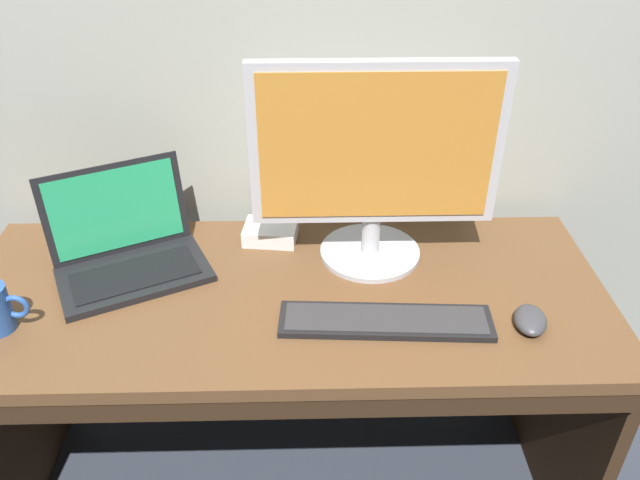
{
  "coord_description": "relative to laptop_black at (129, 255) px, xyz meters",
  "views": [
    {
      "loc": [
        0.06,
        -1.17,
        1.65
      ],
      "look_at": [
        0.09,
        0.0,
        0.87
      ],
      "focal_mm": 35.35,
      "sensor_mm": 36.0,
      "label": 1
    }
  ],
  "objects": [
    {
      "name": "wired_keyboard",
      "position": [
        0.6,
        -0.21,
        -0.04
      ],
      "size": [
        0.47,
        0.14,
        0.02
      ],
      "color": "black",
      "rests_on": "desk"
    },
    {
      "name": "computer_mouse",
      "position": [
        0.91,
        -0.23,
        -0.03
      ],
      "size": [
        0.09,
        0.11,
        0.04
      ],
      "primitive_type": "ellipsoid",
      "rotation": [
        0.0,
        0.0,
        -0.22
      ],
      "color": "#38383D",
      "rests_on": "desk"
    },
    {
      "name": "external_monitor",
      "position": [
        0.59,
        0.04,
        0.23
      ],
      "size": [
        0.58,
        0.25,
        0.5
      ],
      "color": "#B7B7BC",
      "rests_on": "desk"
    },
    {
      "name": "desk",
      "position": [
        0.37,
        -0.1,
        -0.22
      ],
      "size": [
        1.52,
        0.63,
        0.73
      ],
      "color": "brown",
      "rests_on": "ground"
    },
    {
      "name": "laptop_black",
      "position": [
        0.0,
        0.0,
        0.0
      ],
      "size": [
        0.42,
        0.37,
        0.24
      ],
      "color": "black",
      "rests_on": "desk"
    },
    {
      "name": "external_drive_box",
      "position": [
        0.34,
        0.13,
        -0.02
      ],
      "size": [
        0.15,
        0.12,
        0.04
      ],
      "primitive_type": "cube",
      "rotation": [
        0.0,
        0.0,
        -0.12
      ],
      "color": "silver",
      "rests_on": "desk"
    }
  ]
}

